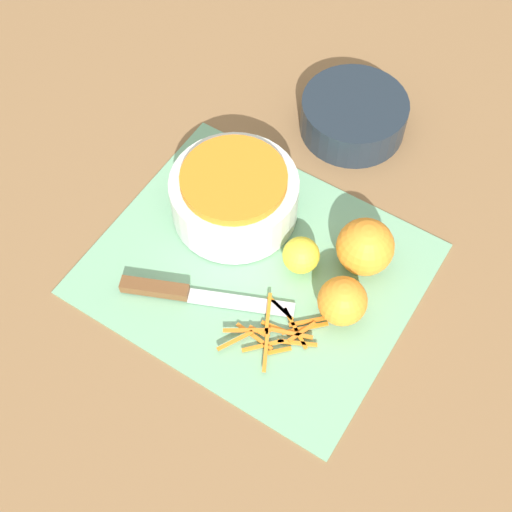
# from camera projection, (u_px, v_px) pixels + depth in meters

# --- Properties ---
(ground_plane) EXTENTS (4.00, 4.00, 0.00)m
(ground_plane) POSITION_uv_depth(u_px,v_px,m) (256.00, 269.00, 1.03)
(ground_plane) COLOR olive
(cutting_board) EXTENTS (0.45, 0.38, 0.01)m
(cutting_board) POSITION_uv_depth(u_px,v_px,m) (256.00, 268.00, 1.03)
(cutting_board) COLOR #75AD84
(cutting_board) RESTS_ON ground_plane
(bowl_speckled) EXTENTS (0.19, 0.19, 0.09)m
(bowl_speckled) POSITION_uv_depth(u_px,v_px,m) (234.00, 195.00, 1.04)
(bowl_speckled) COLOR silver
(bowl_speckled) RESTS_ON cutting_board
(bowl_dark) EXTENTS (0.17, 0.17, 0.06)m
(bowl_dark) POSITION_uv_depth(u_px,v_px,m) (354.00, 116.00, 1.15)
(bowl_dark) COLOR #1E2833
(bowl_dark) RESTS_ON ground_plane
(knife) EXTENTS (0.24, 0.12, 0.02)m
(knife) POSITION_uv_depth(u_px,v_px,m) (175.00, 292.00, 1.00)
(knife) COLOR brown
(knife) RESTS_ON cutting_board
(orange_left) EXTENTS (0.08, 0.08, 0.08)m
(orange_left) POSITION_uv_depth(u_px,v_px,m) (365.00, 247.00, 1.00)
(orange_left) COLOR orange
(orange_left) RESTS_ON cutting_board
(orange_right) EXTENTS (0.07, 0.07, 0.07)m
(orange_right) POSITION_uv_depth(u_px,v_px,m) (341.00, 304.00, 0.96)
(orange_right) COLOR orange
(orange_right) RESTS_ON cutting_board
(lemon) EXTENTS (0.05, 0.05, 0.05)m
(lemon) POSITION_uv_depth(u_px,v_px,m) (301.00, 255.00, 1.01)
(lemon) COLOR yellow
(lemon) RESTS_ON cutting_board
(peel_pile) EXTENTS (0.12, 0.13, 0.01)m
(peel_pile) POSITION_uv_depth(u_px,v_px,m) (278.00, 332.00, 0.97)
(peel_pile) COLOR orange
(peel_pile) RESTS_ON cutting_board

